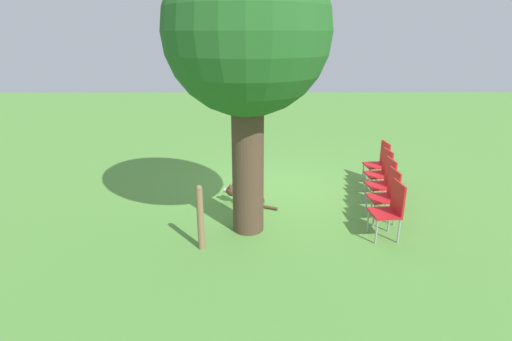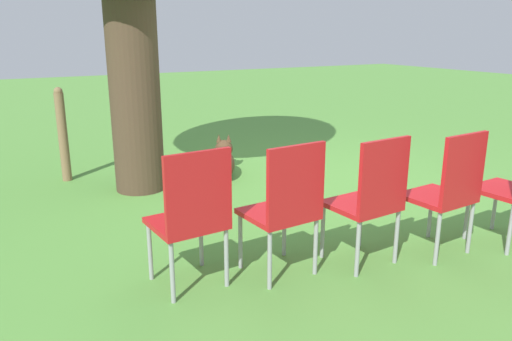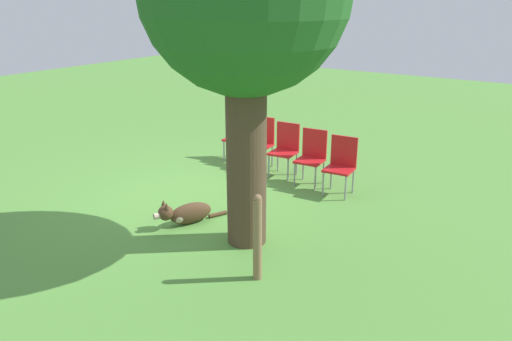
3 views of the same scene
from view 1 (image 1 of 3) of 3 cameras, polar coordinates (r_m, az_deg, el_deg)
The scene contains 9 objects.
ground_plane at distance 8.22m, azimuth 4.01°, elevation -3.40°, with size 30.00×30.00×0.00m, color #56933D.
oak_tree at distance 6.05m, azimuth -1.29°, elevation 18.53°, with size 2.45×2.45×4.38m.
dog at distance 7.65m, azimuth -1.53°, elevation -3.77°, with size 1.05×0.56×0.42m.
fence_post at distance 6.05m, azimuth -7.95°, elevation -6.62°, with size 0.10×0.10×1.04m.
red_chair_0 at distance 8.99m, azimuth 17.24°, elevation 1.33°, with size 0.45×0.47×0.94m.
red_chair_1 at distance 8.40m, azimuth 17.52°, elevation 0.08°, with size 0.45×0.47×0.94m.
red_chair_2 at distance 7.82m, azimuth 17.84°, elevation -1.36°, with size 0.45×0.47×0.94m.
red_chair_3 at distance 7.24m, azimuth 18.22°, elevation -3.04°, with size 0.45×0.47×0.94m.
red_chair_4 at distance 6.66m, azimuth 18.67°, elevation -5.00°, with size 0.45×0.47×0.94m.
Camera 1 is at (0.62, 7.58, 3.12)m, focal length 28.00 mm.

